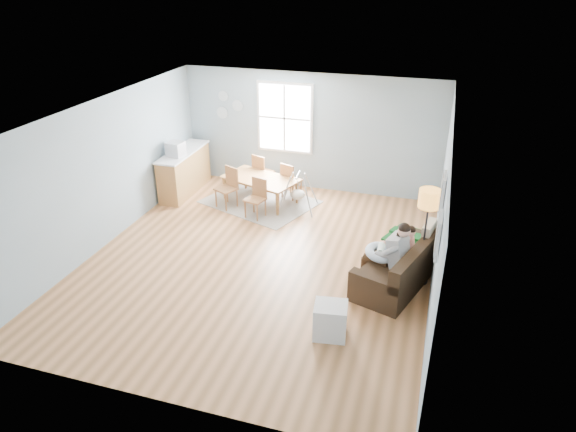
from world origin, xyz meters
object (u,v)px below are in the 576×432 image
(chair_se, at_px, (257,196))
(dining_table, at_px, (260,190))
(chair_nw, at_px, (261,170))
(counter, at_px, (185,171))
(floor_lamp, at_px, (428,207))
(toddler, at_px, (404,242))
(chair_ne, at_px, (290,179))
(father, at_px, (389,252))
(baby_swing, at_px, (298,194))
(monitor, at_px, (175,149))
(sofa, at_px, (402,268))
(storage_cube, at_px, (330,320))
(chair_sw, at_px, (229,185))

(chair_se, bearing_deg, dining_table, 105.51)
(dining_table, bearing_deg, chair_se, -56.84)
(chair_nw, xyz_separation_m, counter, (-1.66, -0.62, 0.02))
(dining_table, bearing_deg, floor_lamp, -13.69)
(counter, bearing_deg, toddler, -22.90)
(counter, bearing_deg, chair_ne, 7.99)
(counter, bearing_deg, father, -27.72)
(counter, relative_size, baby_swing, 2.03)
(monitor, bearing_deg, counter, 93.16)
(floor_lamp, xyz_separation_m, counter, (-5.50, 2.27, -0.88))
(chair_se, bearing_deg, baby_swing, 38.09)
(sofa, bearing_deg, storage_cube, -116.63)
(chair_sw, distance_m, chair_se, 0.81)
(chair_nw, bearing_deg, storage_cube, -60.08)
(sofa, relative_size, toddler, 2.76)
(floor_lamp, distance_m, chair_se, 3.90)
(floor_lamp, bearing_deg, toddler, 165.97)
(sofa, relative_size, baby_swing, 2.42)
(chair_se, distance_m, counter, 2.17)
(floor_lamp, distance_m, chair_nw, 4.89)
(chair_ne, height_order, counter, counter)
(toddler, height_order, monitor, monitor)
(sofa, xyz_separation_m, father, (-0.21, -0.23, 0.39))
(father, xyz_separation_m, toddler, (0.20, 0.43, -0.00))
(storage_cube, bearing_deg, chair_se, 124.66)
(sofa, relative_size, chair_nw, 2.45)
(father, distance_m, chair_sw, 4.31)
(chair_sw, bearing_deg, chair_ne, 34.24)
(chair_ne, bearing_deg, monitor, -164.28)
(chair_nw, bearing_deg, baby_swing, -35.02)
(toddler, xyz_separation_m, floor_lamp, (0.31, -0.08, 0.72))
(chair_se, height_order, counter, counter)
(father, relative_size, dining_table, 0.77)
(toddler, distance_m, dining_table, 3.98)
(father, xyz_separation_m, monitor, (-4.98, 2.29, 0.49))
(monitor, height_order, baby_swing, monitor)
(chair_sw, height_order, chair_nw, chair_sw)
(chair_se, xyz_separation_m, chair_ne, (0.39, 1.06, 0.01))
(chair_sw, xyz_separation_m, monitor, (-1.27, 0.10, 0.66))
(chair_sw, bearing_deg, monitor, 175.37)
(chair_se, bearing_deg, sofa, -27.91)
(floor_lamp, xyz_separation_m, chair_ne, (-3.07, 2.61, -0.92))
(sofa, height_order, dining_table, sofa)
(monitor, relative_size, baby_swing, 0.43)
(monitor, bearing_deg, floor_lamp, -19.42)
(father, xyz_separation_m, floor_lamp, (0.50, 0.36, 0.71))
(storage_cube, xyz_separation_m, counter, (-4.36, 4.08, 0.25))
(monitor, bearing_deg, dining_table, 8.88)
(chair_ne, relative_size, counter, 0.47)
(storage_cube, bearing_deg, chair_ne, 113.58)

